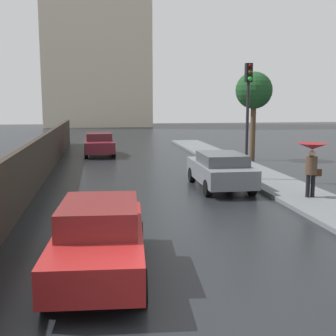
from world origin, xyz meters
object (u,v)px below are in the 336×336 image
at_px(car_maroon_near_kerb, 99,144).
at_px(car_grey_far_ahead, 220,170).
at_px(car_red_behind_camera, 100,237).
at_px(street_tree_mid, 254,92).
at_px(traffic_light, 248,100).
at_px(pedestrian_with_umbrella_near, 312,156).

relative_size(car_maroon_near_kerb, car_grey_far_ahead, 0.95).
bearing_deg(car_red_behind_camera, street_tree_mid, -115.05).
bearing_deg(street_tree_mid, car_grey_far_ahead, -117.84).
xyz_separation_m(car_grey_far_ahead, traffic_light, (1.44, 1.13, 2.65)).
relative_size(car_red_behind_camera, street_tree_mid, 0.88).
bearing_deg(car_red_behind_camera, pedestrian_with_umbrella_near, -139.02).
relative_size(pedestrian_with_umbrella_near, traffic_light, 0.39).
xyz_separation_m(car_maroon_near_kerb, street_tree_mid, (8.65, -3.45, 3.13)).
distance_m(car_maroon_near_kerb, traffic_light, 11.95).
bearing_deg(street_tree_mid, pedestrian_with_umbrella_near, -98.95).
height_order(car_maroon_near_kerb, pedestrian_with_umbrella_near, pedestrian_with_umbrella_near).
xyz_separation_m(car_red_behind_camera, pedestrian_with_umbrella_near, (7.03, 5.27, 0.80)).
bearing_deg(street_tree_mid, car_maroon_near_kerb, 158.22).
bearing_deg(pedestrian_with_umbrella_near, street_tree_mid, -101.34).
distance_m(car_red_behind_camera, pedestrian_with_umbrella_near, 8.82).
bearing_deg(car_maroon_near_kerb, street_tree_mid, 156.25).
xyz_separation_m(car_maroon_near_kerb, car_red_behind_camera, (0.01, -18.94, 0.01)).
bearing_deg(street_tree_mid, traffic_light, -111.75).
relative_size(car_maroon_near_kerb, car_red_behind_camera, 0.94).
xyz_separation_m(pedestrian_with_umbrella_near, traffic_light, (-0.99, 3.71, 1.84)).
bearing_deg(car_grey_far_ahead, car_red_behind_camera, -119.75).
bearing_deg(street_tree_mid, car_red_behind_camera, -119.16).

